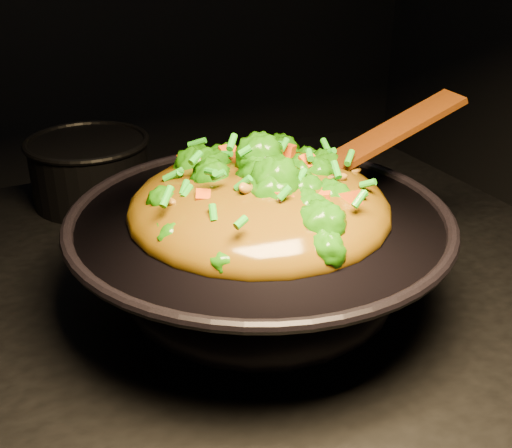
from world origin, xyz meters
name	(u,v)px	position (x,y,z in m)	size (l,w,h in m)	color
wok	(259,262)	(0.07, -0.11, 0.96)	(0.46, 0.46, 0.13)	black
stir_fry	(259,171)	(0.07, -0.10, 1.08)	(0.32, 0.32, 0.11)	#1D6006
spatula	(355,153)	(0.21, -0.09, 1.08)	(0.32, 0.05, 0.01)	#321105
back_pot	(90,170)	(-0.05, 0.32, 0.96)	(0.20, 0.20, 0.12)	black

